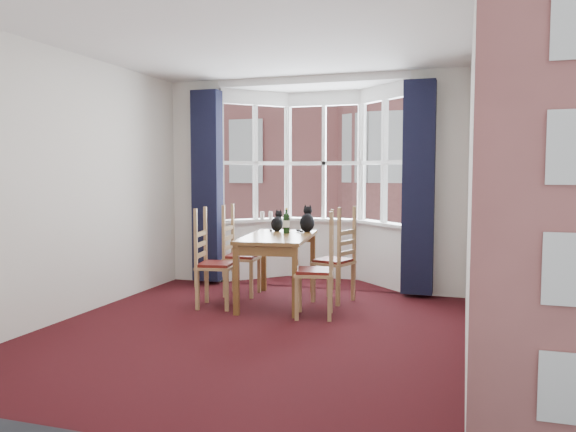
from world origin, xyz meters
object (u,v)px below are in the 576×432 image
at_px(chair_left_far, 235,257).
at_px(candle_short, 271,215).
at_px(chair_left_near, 208,266).
at_px(cat_right, 307,221).
at_px(candle_tall, 262,215).
at_px(chair_right_near, 323,273).
at_px(wine_bottle, 286,222).
at_px(cat_left, 277,223).
at_px(chair_right_far, 340,263).
at_px(dining_table, 278,244).

height_order(chair_left_far, candle_short, candle_short).
xyz_separation_m(chair_left_near, chair_left_far, (0.04, 0.69, 0.00)).
xyz_separation_m(cat_right, candle_tall, (-0.92, 0.86, -0.01)).
distance_m(chair_left_near, chair_right_near, 1.36).
bearing_deg(candle_tall, chair_right_near, -53.26).
bearing_deg(chair_left_far, cat_right, 13.87).
xyz_separation_m(wine_bottle, candle_short, (-0.60, 1.13, -0.01)).
xyz_separation_m(cat_right, wine_bottle, (-0.20, -0.24, 0.00)).
bearing_deg(cat_left, candle_short, 113.96).
distance_m(chair_left_near, candle_short, 1.86).
height_order(chair_left_near, cat_left, cat_left).
distance_m(chair_left_far, chair_right_far, 1.35).
bearing_deg(wine_bottle, cat_right, 50.27).
height_order(chair_left_near, chair_right_far, same).
xyz_separation_m(chair_left_near, chair_right_far, (1.39, 0.67, 0.00)).
bearing_deg(candle_short, chair_left_near, -93.94).
distance_m(chair_left_far, wine_bottle, 0.83).
distance_m(chair_right_near, cat_left, 1.30).
relative_size(chair_right_near, candle_tall, 8.65).
bearing_deg(dining_table, chair_left_far, 157.59).
height_order(dining_table, chair_left_far, chair_left_far).
bearing_deg(chair_left_far, dining_table, -22.41).
distance_m(dining_table, wine_bottle, 0.35).
distance_m(cat_right, candle_tall, 1.26).
distance_m(dining_table, chair_left_far, 0.75).
bearing_deg(chair_left_near, chair_left_far, 86.68).
height_order(dining_table, cat_right, cat_right).
relative_size(chair_left_far, candle_tall, 8.65).
distance_m(candle_tall, candle_short, 0.12).
bearing_deg(chair_right_near, chair_right_far, 87.79).
bearing_deg(chair_left_far, candle_tall, 91.92).
bearing_deg(chair_right_near, dining_table, 144.73).
bearing_deg(chair_right_near, chair_left_near, 177.65).
bearing_deg(chair_right_far, wine_bottle, -179.88).
xyz_separation_m(dining_table, candle_tall, (-0.70, 1.35, 0.22)).
height_order(chair_right_far, cat_right, cat_right).
distance_m(cat_left, cat_right, 0.38).
relative_size(dining_table, cat_right, 4.24).
relative_size(chair_left_far, cat_right, 2.66).
xyz_separation_m(dining_table, chair_right_near, (0.66, -0.47, -0.23)).
bearing_deg(chair_left_near, candle_short, 86.06).
distance_m(dining_table, candle_short, 1.51).
xyz_separation_m(chair_left_far, cat_left, (0.50, 0.17, 0.44)).
relative_size(chair_right_near, cat_left, 3.28).
bearing_deg(chair_left_near, chair_right_near, -2.35).
distance_m(dining_table, chair_right_near, 0.84).
bearing_deg(chair_right_near, wine_bottle, 131.45).
bearing_deg(dining_table, cat_left, 109.60).
bearing_deg(chair_right_far, cat_right, 153.56).
xyz_separation_m(chair_left_near, candle_tall, (0.00, 1.77, 0.45)).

